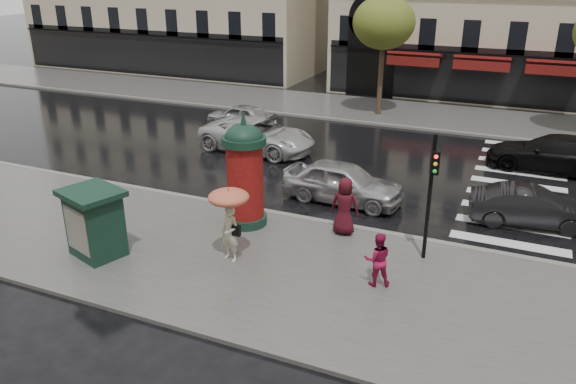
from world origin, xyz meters
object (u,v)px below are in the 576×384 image
at_px(car_black, 553,154).
at_px(car_far_silver, 241,116).
at_px(traffic_light, 431,186).
at_px(car_silver, 343,182).
at_px(man_burgundy, 345,206).
at_px(newsstand, 95,222).
at_px(morris_column, 245,171).
at_px(car_darkgrey, 532,207).
at_px(woman_red, 378,259).
at_px(woman_umbrella, 229,213).
at_px(car_white, 257,135).

bearing_deg(car_black, car_far_silver, -90.54).
distance_m(traffic_light, car_silver, 5.25).
distance_m(man_burgundy, newsstand, 7.54).
height_order(morris_column, traffic_light, morris_column).
distance_m(car_silver, car_black, 9.71).
relative_size(newsstand, car_darkgrey, 0.52).
bearing_deg(woman_red, man_burgundy, -79.28).
bearing_deg(morris_column, car_black, 47.18).
distance_m(woman_red, newsstand, 8.18).
distance_m(woman_umbrella, car_silver, 5.97).
relative_size(car_silver, car_black, 0.84).
bearing_deg(car_darkgrey, car_black, -13.58).
xyz_separation_m(woman_red, car_white, (-8.32, 9.53, -0.11)).
height_order(traffic_light, newsstand, traffic_light).
relative_size(car_darkgrey, car_white, 0.72).
bearing_deg(woman_umbrella, morris_column, 107.40).
bearing_deg(car_silver, woman_umbrella, 168.20).
height_order(woman_umbrella, traffic_light, traffic_light).
bearing_deg(car_white, woman_umbrella, -152.95).
distance_m(traffic_light, car_white, 12.05).
xyz_separation_m(car_white, car_far_silver, (-2.57, 3.19, -0.10)).
bearing_deg(car_white, car_far_silver, 43.54).
relative_size(man_burgundy, newsstand, 0.92).
bearing_deg(car_far_silver, morris_column, 36.68).
relative_size(woman_umbrella, man_burgundy, 1.20).
height_order(car_darkgrey, car_far_silver, car_far_silver).
distance_m(woman_red, car_darkgrey, 6.96).
xyz_separation_m(woman_umbrella, woman_red, (4.25, 0.36, -0.73)).
bearing_deg(traffic_light, car_far_silver, 137.62).
relative_size(newsstand, car_white, 0.37).
xyz_separation_m(woman_umbrella, man_burgundy, (2.46, 2.97, -0.54)).
xyz_separation_m(woman_umbrella, car_silver, (1.51, 5.72, -0.84)).
xyz_separation_m(newsstand, car_far_silver, (-2.88, 14.36, -0.51)).
relative_size(man_burgundy, car_silver, 0.42).
height_order(car_silver, car_black, car_black).
height_order(car_silver, car_white, car_white).
relative_size(traffic_light, car_black, 0.71).
xyz_separation_m(traffic_light, car_white, (-9.22, 7.58, -1.64)).
distance_m(woman_red, man_burgundy, 3.18).
height_order(man_burgundy, car_darkgrey, man_burgundy).
height_order(car_white, car_black, car_black).
xyz_separation_m(man_burgundy, car_white, (-6.53, 6.91, -0.30)).
xyz_separation_m(traffic_light, car_silver, (-3.64, 3.41, -1.64)).
xyz_separation_m(car_silver, car_darkgrey, (6.38, 0.57, -0.11)).
relative_size(woman_red, newsstand, 0.74).
distance_m(woman_umbrella, car_white, 10.72).
xyz_separation_m(man_burgundy, morris_column, (-3.21, -0.59, 0.89)).
height_order(woman_umbrella, car_far_silver, woman_umbrella).
bearing_deg(car_black, car_silver, -44.45).
bearing_deg(woman_umbrella, man_burgundy, 50.41).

